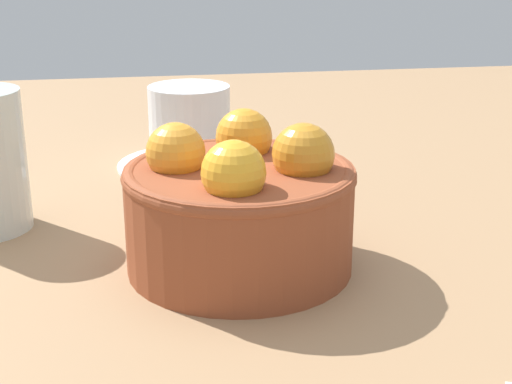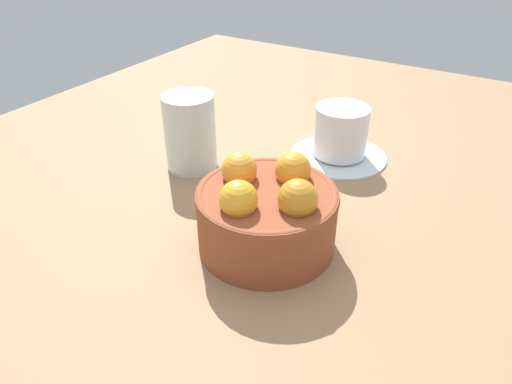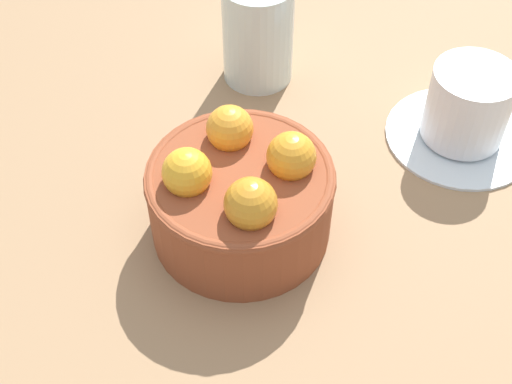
{
  "view_description": "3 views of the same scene",
  "coord_description": "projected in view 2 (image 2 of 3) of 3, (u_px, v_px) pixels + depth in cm",
  "views": [
    {
      "loc": [
        -44.09,
        6.3,
        20.44
      ],
      "look_at": [
        -1.65,
        -0.78,
        5.59
      ],
      "focal_mm": 52.93,
      "sensor_mm": 36.0,
      "label": 1
    },
    {
      "loc": [
        -34.89,
        -19.97,
        32.04
      ],
      "look_at": [
        0.92,
        1.85,
        5.53
      ],
      "focal_mm": 33.51,
      "sensor_mm": 36.0,
      "label": 2
    },
    {
      "loc": [
        -14.3,
        -33.43,
        45.46
      ],
      "look_at": [
        0.66,
        -1.44,
        5.66
      ],
      "focal_mm": 49.84,
      "sensor_mm": 36.0,
      "label": 3
    }
  ],
  "objects": [
    {
      "name": "ground_plane",
      "position": [
        266.0,
        260.0,
        0.52
      ],
      "size": [
        138.54,
        111.71,
        4.38
      ],
      "primitive_type": "cube",
      "color": "#997551"
    },
    {
      "name": "terracotta_bowl",
      "position": [
        267.0,
        212.0,
        0.49
      ],
      "size": [
        14.58,
        14.58,
        9.53
      ],
      "color": "brown",
      "rests_on": "ground_plane"
    },
    {
      "name": "coffee_cup",
      "position": [
        340.0,
        136.0,
        0.66
      ],
      "size": [
        13.46,
        13.46,
        7.46
      ],
      "color": "silver",
      "rests_on": "ground_plane"
    },
    {
      "name": "water_glass",
      "position": [
        190.0,
        132.0,
        0.63
      ],
      "size": [
        6.82,
        6.82,
        10.14
      ],
      "primitive_type": "cylinder",
      "color": "silver",
      "rests_on": "ground_plane"
    }
  ]
}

